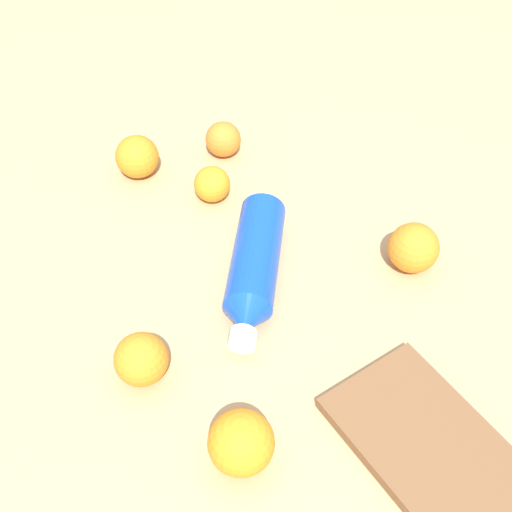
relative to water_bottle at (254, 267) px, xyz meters
name	(u,v)px	position (x,y,z in m)	size (l,w,h in m)	color
ground_plane	(284,281)	(0.03, 0.04, -0.04)	(2.40, 2.40, 0.00)	tan
water_bottle	(254,267)	(0.00, 0.00, 0.00)	(0.21, 0.25, 0.07)	blue
orange_0	(138,156)	(-0.33, 0.04, 0.00)	(0.08, 0.08, 0.08)	orange
orange_1	(141,359)	(0.01, -0.22, 0.00)	(0.07, 0.07, 0.07)	orange
orange_2	(413,248)	(0.15, 0.20, 0.00)	(0.08, 0.08, 0.08)	orange
orange_3	(241,443)	(0.19, -0.21, 0.00)	(0.08, 0.08, 0.08)	orange
orange_4	(212,184)	(-0.19, 0.09, -0.01)	(0.06, 0.06, 0.06)	orange
orange_5	(223,139)	(-0.27, 0.18, 0.00)	(0.07, 0.07, 0.07)	orange
cutting_board	(434,451)	(0.36, -0.04, -0.03)	(0.27, 0.16, 0.02)	brown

